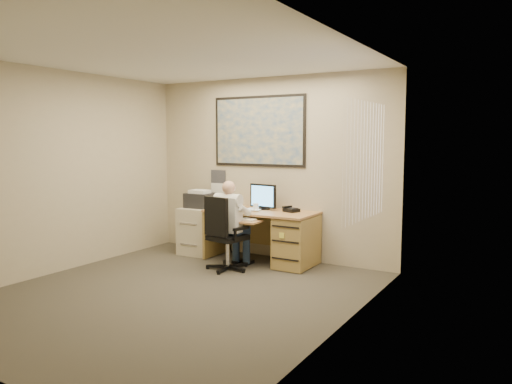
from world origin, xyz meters
The scene contains 8 objects.
room_shell centered at (0.00, 0.00, 1.35)m, with size 4.00×4.50×2.70m.
desk centered at (0.41, 1.90, 0.44)m, with size 1.60×0.97×1.11m.
world_map centered at (-0.18, 2.23, 1.90)m, with size 1.56×0.03×1.06m, color #1E4C93.
wall_calendar centered at (-0.93, 2.24, 1.08)m, with size 0.28×0.01×0.42m, color white.
window_blinds centered at (1.97, 0.80, 1.55)m, with size 0.06×1.40×1.30m, color beige, non-canonical shape.
filing_cabinet centered at (-1.02, 1.89, 0.43)m, with size 0.54×0.64×1.00m.
office_chair centered at (-0.09, 1.22, 0.30)m, with size 0.71×0.71×1.02m.
person centered at (-0.10, 1.30, 0.61)m, with size 0.49×0.70×1.22m, color silver, non-canonical shape.
Camera 1 is at (3.63, -4.31, 1.77)m, focal length 35.00 mm.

